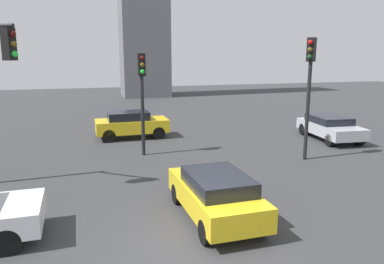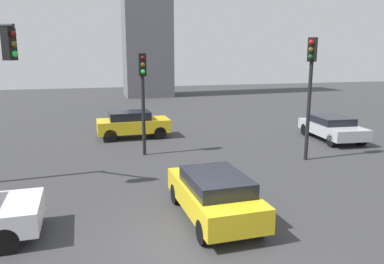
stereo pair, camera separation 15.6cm
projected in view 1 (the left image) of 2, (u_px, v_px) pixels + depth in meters
name	position (u px, v px, depth m)	size (l,w,h in m)	color
ground_plane	(197.00, 248.00, 9.17)	(90.59, 90.59, 0.00)	#38383A
traffic_light_1	(310.00, 76.00, 16.09)	(0.48, 0.45, 5.30)	black
traffic_light_3	(142.00, 85.00, 16.90)	(0.33, 0.47, 4.65)	black
car_0	(216.00, 194.00, 10.68)	(1.85, 4.04, 1.37)	yellow
car_1	(330.00, 127.00, 20.60)	(2.26, 4.33, 1.29)	#ADB2B7
car_3	(131.00, 124.00, 20.94)	(3.98, 1.83, 1.49)	yellow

